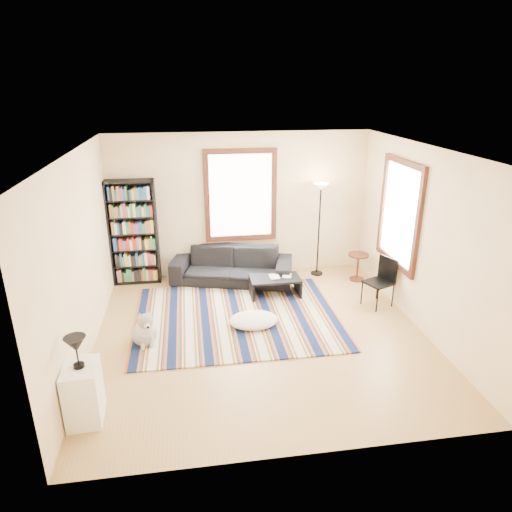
{
  "coord_description": "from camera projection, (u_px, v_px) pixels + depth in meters",
  "views": [
    {
      "loc": [
        -1.01,
        -6.1,
        3.65
      ],
      "look_at": [
        0.0,
        0.5,
        1.1
      ],
      "focal_mm": 32.0,
      "sensor_mm": 36.0,
      "label": 1
    }
  ],
  "objects": [
    {
      "name": "floor",
      "position": [
        261.0,
        336.0,
        7.09
      ],
      "size": [
        5.0,
        5.0,
        0.1
      ],
      "primitive_type": "cube",
      "color": "#AF8650",
      "rests_on": "ground"
    },
    {
      "name": "table_lamp",
      "position": [
        77.0,
        352.0,
        4.98
      ],
      "size": [
        0.25,
        0.25,
        0.38
      ],
      "primitive_type": null,
      "rotation": [
        0.0,
        0.0,
        -0.03
      ],
      "color": "black",
      "rests_on": "white_cabinet"
    },
    {
      "name": "side_table",
      "position": [
        358.0,
        267.0,
        8.9
      ],
      "size": [
        0.52,
        0.52,
        0.54
      ],
      "primitive_type": "cylinder",
      "rotation": [
        0.0,
        0.0,
        0.4
      ],
      "color": "#481A12",
      "rests_on": "floor"
    },
    {
      "name": "floor_cushion",
      "position": [
        254.0,
        320.0,
        7.28
      ],
      "size": [
        0.91,
        0.77,
        0.2
      ],
      "primitive_type": "ellipsoid",
      "rotation": [
        0.0,
        0.0,
        0.25
      ],
      "color": "white",
      "rests_on": "floor"
    },
    {
      "name": "window_back",
      "position": [
        241.0,
        196.0,
        8.79
      ],
      "size": [
        1.2,
        0.06,
        1.6
      ],
      "primitive_type": "cube",
      "color": "white",
      "rests_on": "wall_back"
    },
    {
      "name": "folding_chair",
      "position": [
        378.0,
        283.0,
        7.82
      ],
      "size": [
        0.54,
        0.53,
        0.86
      ],
      "primitive_type": "cube",
      "rotation": [
        0.0,
        0.0,
        0.41
      ],
      "color": "black",
      "rests_on": "floor"
    },
    {
      "name": "wall_right",
      "position": [
        426.0,
        240.0,
        6.94
      ],
      "size": [
        0.1,
        5.0,
        2.8
      ],
      "primitive_type": "cube",
      "color": "#FFE3AB",
      "rests_on": "floor"
    },
    {
      "name": "book_b",
      "position": [
        283.0,
        275.0,
        8.27
      ],
      "size": [
        0.22,
        0.26,
        0.02
      ],
      "primitive_type": "imported",
      "rotation": [
        0.0,
        0.0,
        -0.33
      ],
      "color": "beige",
      "rests_on": "coffee_table"
    },
    {
      "name": "coffee_table",
      "position": [
        275.0,
        287.0,
        8.27
      ],
      "size": [
        0.97,
        0.63,
        0.36
      ],
      "primitive_type": "cube",
      "rotation": [
        0.0,
        0.0,
        0.15
      ],
      "color": "black",
      "rests_on": "floor"
    },
    {
      "name": "wall_back",
      "position": [
        240.0,
        205.0,
        8.93
      ],
      "size": [
        5.0,
        0.1,
        2.8
      ],
      "primitive_type": "cube",
      "color": "#FFE3AB",
      "rests_on": "floor"
    },
    {
      "name": "dog",
      "position": [
        144.0,
        326.0,
        6.71
      ],
      "size": [
        0.56,
        0.67,
        0.58
      ],
      "primitive_type": null,
      "rotation": [
        0.0,
        0.0,
        0.29
      ],
      "color": "#B1B1B1",
      "rests_on": "floor"
    },
    {
      "name": "floor_lamp",
      "position": [
        319.0,
        230.0,
        8.94
      ],
      "size": [
        0.33,
        0.33,
        1.86
      ],
      "primitive_type": null,
      "rotation": [
        0.0,
        0.0,
        0.1
      ],
      "color": "black",
      "rests_on": "floor"
    },
    {
      "name": "ceiling",
      "position": [
        262.0,
        146.0,
        6.06
      ],
      "size": [
        5.0,
        5.0,
        0.1
      ],
      "primitive_type": "cube",
      "color": "white",
      "rests_on": "floor"
    },
    {
      "name": "wall_front",
      "position": [
        306.0,
        342.0,
        4.22
      ],
      "size": [
        5.0,
        0.1,
        2.8
      ],
      "primitive_type": "cube",
      "color": "#FFE3AB",
      "rests_on": "floor"
    },
    {
      "name": "white_cabinet",
      "position": [
        83.0,
        393.0,
        5.17
      ],
      "size": [
        0.4,
        0.52,
        0.7
      ],
      "primitive_type": "cube",
      "rotation": [
        0.0,
        0.0,
        0.04
      ],
      "color": "white",
      "rests_on": "floor"
    },
    {
      "name": "rug",
      "position": [
        237.0,
        317.0,
        7.55
      ],
      "size": [
        3.33,
        2.66,
        0.02
      ],
      "primitive_type": "cube",
      "color": "#0C1940",
      "rests_on": "floor"
    },
    {
      "name": "window_right",
      "position": [
        400.0,
        214.0,
        7.59
      ],
      "size": [
        0.06,
        1.2,
        1.6
      ],
      "primitive_type": "cube",
      "color": "white",
      "rests_on": "wall_right"
    },
    {
      "name": "bookshelf",
      "position": [
        133.0,
        233.0,
        8.57
      ],
      "size": [
        0.9,
        0.3,
        2.0
      ],
      "primitive_type": "cube",
      "color": "black",
      "rests_on": "floor"
    },
    {
      "name": "sofa",
      "position": [
        232.0,
        265.0,
        8.82
      ],
      "size": [
        2.43,
        1.47,
        0.67
      ],
      "primitive_type": "imported",
      "rotation": [
        0.0,
        0.0,
        -0.27
      ],
      "color": "black",
      "rests_on": "floor"
    },
    {
      "name": "book_a",
      "position": [
        270.0,
        277.0,
        8.18
      ],
      "size": [
        0.24,
        0.18,
        0.02
      ],
      "primitive_type": "imported",
      "rotation": [
        0.0,
        0.0,
        0.03
      ],
      "color": "beige",
      "rests_on": "coffee_table"
    },
    {
      "name": "wall_left",
      "position": [
        77.0,
        258.0,
        6.22
      ],
      "size": [
        0.1,
        5.0,
        2.8
      ],
      "primitive_type": "cube",
      "color": "#FFE3AB",
      "rests_on": "floor"
    }
  ]
}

